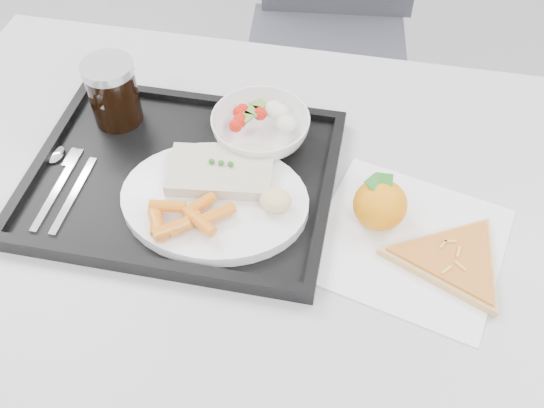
% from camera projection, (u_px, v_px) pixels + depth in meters
% --- Properties ---
extents(table, '(1.20, 0.80, 0.75)m').
position_uv_depth(table, '(270.00, 239.00, 0.93)').
color(table, '#BBBBBD').
rests_on(table, ground).
extents(chair, '(0.46, 0.46, 0.93)m').
position_uv_depth(chair, '(333.00, 11.00, 1.59)').
color(chair, '#33333A').
rests_on(chair, ground).
extents(tray, '(0.45, 0.35, 0.03)m').
position_uv_depth(tray, '(183.00, 178.00, 0.91)').
color(tray, black).
rests_on(tray, table).
extents(dinner_plate, '(0.27, 0.27, 0.02)m').
position_uv_depth(dinner_plate, '(215.00, 200.00, 0.86)').
color(dinner_plate, white).
rests_on(dinner_plate, tray).
extents(fish_fillet, '(0.16, 0.11, 0.03)m').
position_uv_depth(fish_fillet, '(221.00, 171.00, 0.87)').
color(fish_fillet, beige).
rests_on(fish_fillet, dinner_plate).
extents(bread_roll, '(0.05, 0.04, 0.03)m').
position_uv_depth(bread_roll, '(276.00, 201.00, 0.83)').
color(bread_roll, '#ECCB85').
rests_on(bread_roll, dinner_plate).
extents(salad_bowl, '(0.15, 0.15, 0.05)m').
position_uv_depth(salad_bowl, '(261.00, 129.00, 0.94)').
color(salad_bowl, white).
rests_on(salad_bowl, tray).
extents(cola_glass, '(0.08, 0.08, 0.11)m').
position_uv_depth(cola_glass, '(113.00, 91.00, 0.95)').
color(cola_glass, black).
rests_on(cola_glass, tray).
extents(cutlery, '(0.08, 0.17, 0.01)m').
position_uv_depth(cutlery, '(63.00, 177.00, 0.90)').
color(cutlery, silver).
rests_on(cutlery, tray).
extents(napkin, '(0.30, 0.29, 0.00)m').
position_uv_depth(napkin, '(408.00, 242.00, 0.84)').
color(napkin, white).
rests_on(napkin, table).
extents(tangerine, '(0.10, 0.10, 0.07)m').
position_uv_depth(tangerine, '(380.00, 205.00, 0.84)').
color(tangerine, orange).
rests_on(tangerine, napkin).
extents(pizza_slice, '(0.21, 0.21, 0.02)m').
position_uv_depth(pizza_slice, '(453.00, 260.00, 0.81)').
color(pizza_slice, tan).
rests_on(pizza_slice, napkin).
extents(carrot_pile, '(0.12, 0.09, 0.02)m').
position_uv_depth(carrot_pile, '(181.00, 219.00, 0.81)').
color(carrot_pile, orange).
rests_on(carrot_pile, dinner_plate).
extents(salad_contents, '(0.10, 0.08, 0.03)m').
position_uv_depth(salad_contents, '(263.00, 116.00, 0.94)').
color(salad_contents, red).
rests_on(salad_contents, salad_bowl).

